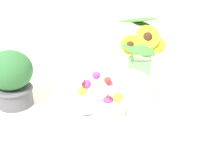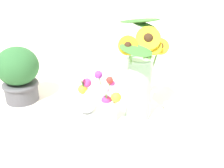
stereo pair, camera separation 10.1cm
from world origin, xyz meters
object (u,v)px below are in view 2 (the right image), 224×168
mason_jar_sunflowers (140,79)px  vase_small_back (106,92)px  vase_small_center (108,108)px  potted_plant (19,73)px  serving_tray (112,115)px  vase_bulb_right (85,99)px

mason_jar_sunflowers → vase_small_back: (-0.14, 0.06, -0.10)m
vase_small_center → potted_plant: 0.45m
serving_tray → mason_jar_sunflowers: mason_jar_sunflowers is taller
vase_small_center → vase_bulb_right: 0.11m
vase_small_back → vase_bulb_right: bearing=-132.6°
vase_bulb_right → potted_plant: potted_plant is taller
serving_tray → vase_small_center: vase_small_center is taller
vase_small_back → potted_plant: potted_plant is taller
vase_small_back → potted_plant: (-0.40, 0.01, 0.05)m
serving_tray → vase_small_center: bearing=-95.5°
vase_small_center → vase_bulb_right: size_ratio=0.91×
mason_jar_sunflowers → vase_bulb_right: size_ratio=2.16×
vase_bulb_right → vase_small_back: 0.10m
serving_tray → vase_bulb_right: 0.13m
serving_tray → potted_plant: (-0.43, 0.07, 0.12)m
vase_small_center → potted_plant: (-0.43, 0.13, 0.05)m
potted_plant → vase_small_back: bearing=-1.4°
mason_jar_sunflowers → vase_small_back: size_ratio=2.48×
vase_small_center → vase_small_back: 0.13m
vase_bulb_right → potted_plant: 0.34m
mason_jar_sunflowers → vase_small_center: bearing=-152.7°
mason_jar_sunflowers → vase_bulb_right: bearing=-176.5°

